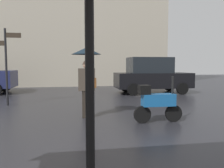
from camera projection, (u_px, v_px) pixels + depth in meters
pedestrian_with_umbrella at (87, 67)px, 6.64m from camera, size 0.85×0.85×2.03m
parked_scooter at (157, 102)px, 6.14m from camera, size 1.34×0.32×1.23m
parked_car_right at (152, 75)px, 12.51m from camera, size 4.04×1.85×1.93m
street_signpost at (6, 59)px, 8.64m from camera, size 1.08×0.08×2.89m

